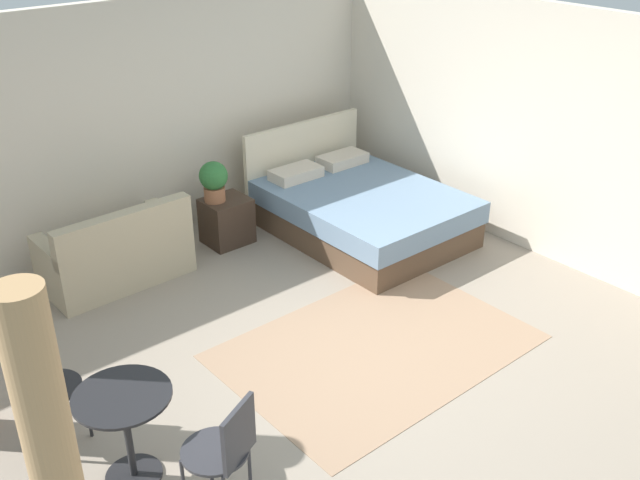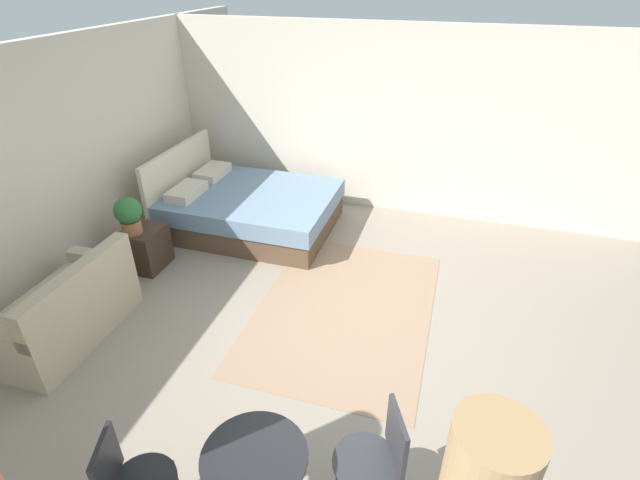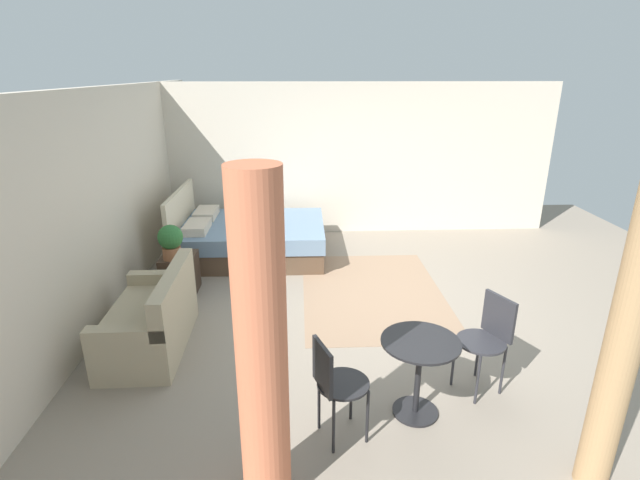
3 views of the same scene
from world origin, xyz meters
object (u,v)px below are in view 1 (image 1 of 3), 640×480
at_px(potted_plant, 214,180).
at_px(cafe_chair_near_couch, 226,448).
at_px(bed, 360,209).
at_px(nightstand, 227,221).
at_px(balcony_table, 126,420).
at_px(couch, 117,254).
at_px(cafe_chair_near_window, 43,378).

bearing_deg(potted_plant, cafe_chair_near_couch, -121.80).
relative_size(bed, nightstand, 4.33).
xyz_separation_m(potted_plant, balcony_table, (-2.30, -2.52, -0.26)).
relative_size(bed, couch, 1.58).
xyz_separation_m(couch, nightstand, (1.28, 0.02, -0.04)).
distance_m(potted_plant, balcony_table, 3.42).
xyz_separation_m(bed, cafe_chair_near_window, (-3.91, -1.02, 0.24)).
distance_m(balcony_table, cafe_chair_near_window, 0.75).
relative_size(couch, nightstand, 2.74).
distance_m(bed, couch, 2.64).
bearing_deg(nightstand, balcony_table, -134.14).
bearing_deg(bed, potted_plant, 149.58).
bearing_deg(potted_plant, nightstand, -23.23).
xyz_separation_m(couch, potted_plant, (1.18, 0.06, 0.45)).
xyz_separation_m(bed, cafe_chair_near_couch, (-3.34, -2.41, 0.26)).
relative_size(potted_plant, cafe_chair_near_window, 0.51).
height_order(couch, nightstand, couch).
distance_m(nightstand, cafe_chair_near_couch, 3.79).
bearing_deg(couch, potted_plant, 3.05).
relative_size(bed, cafe_chair_near_window, 2.56).
bearing_deg(cafe_chair_near_window, cafe_chair_near_couch, -67.49).
bearing_deg(balcony_table, cafe_chair_near_couch, -65.06).
bearing_deg(balcony_table, nightstand, 45.86).
xyz_separation_m(couch, cafe_chair_near_window, (-1.37, -1.75, 0.24)).
relative_size(couch, cafe_chair_near_window, 1.62).
xyz_separation_m(potted_plant, cafe_chair_near_couch, (-1.98, -3.20, -0.20)).
bearing_deg(bed, cafe_chair_near_window, -165.36).
height_order(bed, cafe_chair_near_window, bed).
height_order(nightstand, potted_plant, potted_plant).
bearing_deg(balcony_table, cafe_chair_near_window, 110.07).
height_order(potted_plant, cafe_chair_near_couch, potted_plant).
relative_size(cafe_chair_near_window, cafe_chair_near_couch, 0.97).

